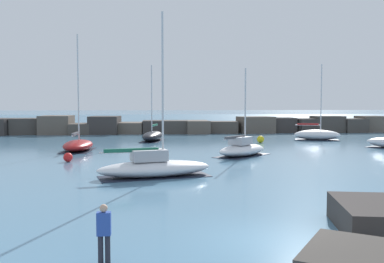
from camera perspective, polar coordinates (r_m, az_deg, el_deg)
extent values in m
plane|color=teal|center=(13.70, 9.16, -14.04)|extent=(600.00, 600.00, 0.00)
cube|color=teal|center=(122.06, -3.90, 1.66)|extent=(400.00, 116.00, 0.01)
cube|color=#423D38|center=(64.34, -20.86, 0.68)|extent=(5.49, 5.13, 2.23)
cube|color=brown|center=(63.02, -17.59, 0.86)|extent=(4.16, 5.21, 2.59)
cube|color=#4C443D|center=(62.25, -14.44, 0.37)|extent=(5.12, 5.69, 1.49)
cube|color=#383330|center=(62.09, -11.52, 0.87)|extent=(4.30, 5.42, 2.49)
cube|color=brown|center=(62.38, -8.49, 0.49)|extent=(4.97, 5.51, 1.57)
cube|color=#383330|center=(61.95, -5.26, 0.62)|extent=(2.93, 4.50, 1.85)
cube|color=#423D38|center=(61.92, -2.25, 0.63)|extent=(3.98, 4.89, 1.84)
cube|color=brown|center=(61.96, 0.71, 0.63)|extent=(3.30, 5.53, 1.83)
cube|color=#4C443D|center=(62.55, 4.00, 0.59)|extent=(4.92, 3.93, 1.70)
cube|color=brown|center=(63.08, 8.48, 0.90)|extent=(5.33, 4.32, 2.39)
cube|color=#383330|center=(65.57, 11.88, 0.87)|extent=(3.92, 4.77, 2.18)
cube|color=#383330|center=(65.93, 14.86, 0.79)|extent=(4.15, 4.69, 2.06)
cube|color=#423D38|center=(66.95, 17.60, 0.94)|extent=(4.43, 3.37, 2.43)
cube|color=#423D38|center=(68.66, 20.60, 0.77)|extent=(3.34, 3.92, 2.03)
cube|color=brown|center=(70.39, 22.67, 0.94)|extent=(3.63, 3.45, 2.41)
cube|color=#383330|center=(15.53, 23.20, -10.41)|extent=(3.04, 3.99, 0.92)
ellipsoid|color=maroon|center=(39.70, -14.93, -1.80)|extent=(2.61, 5.68, 0.96)
cube|color=black|center=(39.74, -14.92, -2.47)|extent=(2.55, 5.39, 0.03)
cylinder|color=silver|center=(39.97, -14.94, 5.72)|extent=(0.12, 0.12, 9.47)
cylinder|color=#BCBCC1|center=(38.52, -15.28, -0.43)|extent=(0.19, 3.08, 0.10)
cube|color=#4C4C51|center=(38.51, -15.29, -0.28)|extent=(0.28, 2.62, 0.20)
ellipsoid|color=white|center=(52.02, 16.33, -0.44)|extent=(5.73, 3.95, 1.20)
cube|color=black|center=(52.07, 16.32, -1.08)|extent=(5.47, 3.82, 0.03)
cylinder|color=silver|center=(51.94, 16.85, 4.41)|extent=(0.12, 0.12, 7.61)
cylinder|color=#BCBCC1|center=(51.90, 15.20, 0.84)|extent=(2.77, 0.98, 0.10)
cube|color=maroon|center=(51.89, 15.20, 0.95)|extent=(2.39, 0.94, 0.20)
ellipsoid|color=white|center=(34.85, 6.71, -2.47)|extent=(5.53, 5.55, 0.92)
cube|color=black|center=(34.90, 6.70, -3.20)|extent=(5.30, 5.32, 0.03)
cube|color=#B2B2B7|center=(34.54, 6.47, -1.22)|extent=(2.08, 2.08, 0.64)
cylinder|color=silver|center=(35.00, 7.11, 3.34)|extent=(0.12, 0.12, 6.14)
cylinder|color=#BCBCC1|center=(33.84, 5.72, -0.93)|extent=(2.20, 2.22, 0.10)
cube|color=#4C4C51|center=(33.83, 5.72, -0.76)|extent=(1.95, 1.96, 0.20)
ellipsoid|color=black|center=(49.06, -5.27, -0.60)|extent=(3.21, 6.63, 1.09)
cube|color=black|center=(49.11, -5.26, -1.22)|extent=(3.11, 6.31, 0.03)
cylinder|color=silver|center=(48.47, -5.40, 4.40)|extent=(0.12, 0.12, 7.45)
cylinder|color=#BCBCC1|center=(50.25, -5.00, 0.75)|extent=(0.77, 3.45, 0.10)
cube|color=#1E664C|center=(50.24, -5.00, 0.86)|extent=(0.76, 2.96, 0.20)
ellipsoid|color=white|center=(24.73, -5.01, -4.95)|extent=(6.98, 3.77, 0.93)
cube|color=black|center=(24.80, -5.00, -5.98)|extent=(6.65, 3.65, 0.03)
cube|color=#B2B2B7|center=(24.55, -5.77, -3.17)|extent=(2.23, 1.69, 0.64)
cylinder|color=silver|center=(24.60, -3.94, 5.99)|extent=(0.12, 0.12, 8.47)
cylinder|color=#BCBCC1|center=(24.32, -8.06, -2.71)|extent=(3.57, 0.95, 0.10)
cube|color=#1E664C|center=(24.31, -8.06, -2.47)|extent=(3.06, 0.92, 0.20)
sphere|color=yellow|center=(46.96, 9.12, -1.02)|extent=(0.77, 0.77, 0.77)
cylinder|color=black|center=(46.93, 9.13, -0.43)|extent=(0.04, 0.04, 0.20)
sphere|color=red|center=(32.25, -16.20, -3.32)|extent=(0.66, 0.66, 0.66)
cylinder|color=black|center=(32.20, -16.22, -2.55)|extent=(0.04, 0.04, 0.20)
cylinder|color=#282833|center=(11.73, -12.09, -15.16)|extent=(0.14, 0.14, 0.76)
cylinder|color=#282833|center=(11.71, -11.18, -15.18)|extent=(0.14, 0.14, 0.76)
cube|color=#2D4CA5|center=(11.52, -11.68, -11.95)|extent=(0.36, 0.22, 0.61)
sphere|color=tan|center=(11.42, -11.70, -9.98)|extent=(0.21, 0.21, 0.21)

